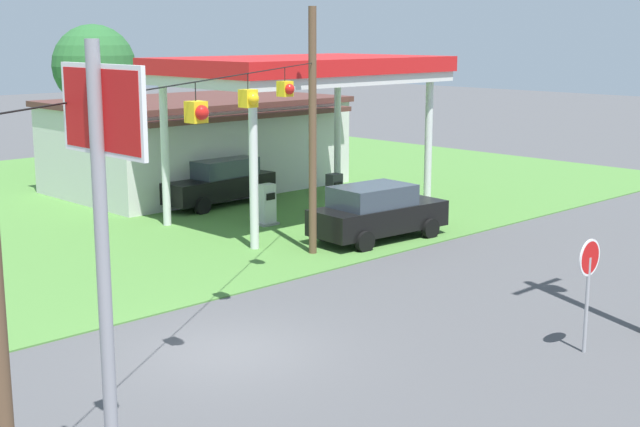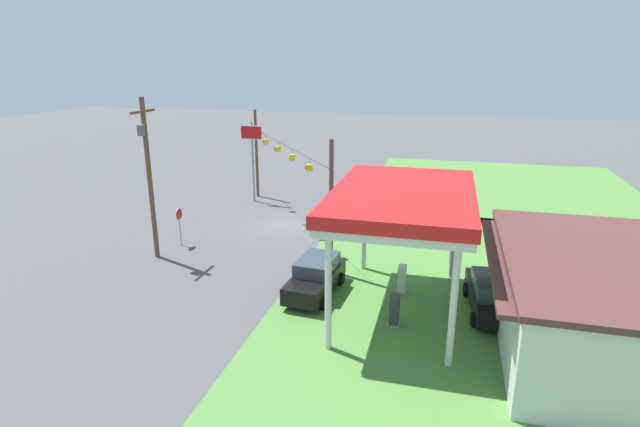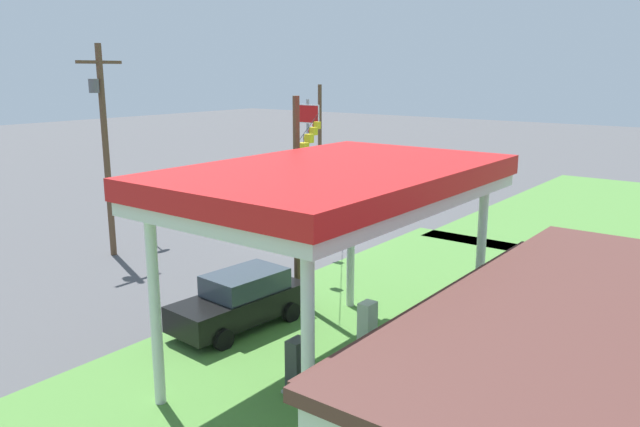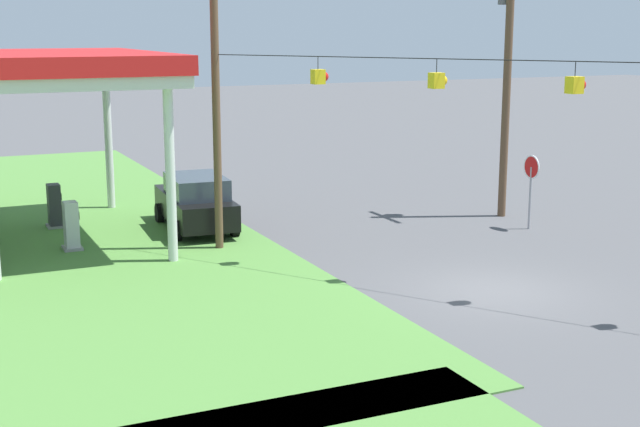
% 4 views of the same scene
% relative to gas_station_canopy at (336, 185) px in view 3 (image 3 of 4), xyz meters
% --- Properties ---
extents(ground_plane, '(160.00, 160.00, 0.00)m').
position_rel_gas_station_canopy_xyz_m(ground_plane, '(-10.54, -9.12, -5.37)').
color(ground_plane, '#4C4C4F').
extents(gas_station_canopy, '(9.93, 6.24, 5.89)m').
position_rel_gas_station_canopy_xyz_m(gas_station_canopy, '(0.00, 0.00, 0.00)').
color(gas_station_canopy, silver).
rests_on(gas_station_canopy, ground).
extents(fuel_pump_near, '(0.71, 0.56, 1.50)m').
position_rel_gas_station_canopy_xyz_m(fuel_pump_near, '(-1.68, -0.00, -4.65)').
color(fuel_pump_near, gray).
rests_on(fuel_pump_near, ground).
extents(fuel_pump_far, '(0.71, 0.56, 1.50)m').
position_rel_gas_station_canopy_xyz_m(fuel_pump_far, '(1.68, -0.00, -4.65)').
color(fuel_pump_far, gray).
rests_on(fuel_pump_far, ground).
extents(car_at_pumps_front, '(4.89, 2.37, 1.86)m').
position_rel_gas_station_canopy_xyz_m(car_at_pumps_front, '(-0.55, -4.24, -4.41)').
color(car_at_pumps_front, black).
rests_on(car_at_pumps_front, ground).
extents(car_at_pumps_rear, '(5.07, 2.43, 1.86)m').
position_rel_gas_station_canopy_xyz_m(car_at_pumps_rear, '(-0.63, 4.25, -4.41)').
color(car_at_pumps_rear, black).
rests_on(car_at_pumps_rear, ground).
extents(stop_sign_roadside, '(0.80, 0.08, 2.50)m').
position_rel_gas_station_canopy_xyz_m(stop_sign_roadside, '(-5.06, -14.44, -3.55)').
color(stop_sign_roadside, '#99999E').
rests_on(stop_sign_roadside, ground).
extents(stop_sign_overhead, '(0.22, 1.87, 6.68)m').
position_rel_gas_station_canopy_xyz_m(stop_sign_overhead, '(-16.13, -13.84, -0.70)').
color(stop_sign_overhead, gray).
rests_on(stop_sign_overhead, ground).
extents(utility_pole_main, '(2.20, 0.44, 9.50)m').
position_rel_gas_station_canopy_xyz_m(utility_pole_main, '(-2.90, -14.86, -0.05)').
color(utility_pole_main, brown).
rests_on(utility_pole_main, ground).
extents(signal_span_gantry, '(14.63, 10.24, 7.51)m').
position_rel_gas_station_canopy_xyz_m(signal_span_gantry, '(-10.54, -9.14, -1.24)').
color(signal_span_gantry, brown).
rests_on(signal_span_gantry, ground).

